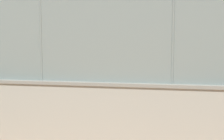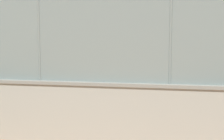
{
  "view_description": "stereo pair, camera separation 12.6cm",
  "coord_description": "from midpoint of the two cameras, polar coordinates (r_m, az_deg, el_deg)",
  "views": [
    {
      "loc": [
        -3.94,
        17.52,
        2.51
      ],
      "look_at": [
        -1.43,
        5.51,
        1.3
      ],
      "focal_mm": 47.54,
      "sensor_mm": 36.0,
      "label": 1
    },
    {
      "loc": [
        -4.06,
        17.49,
        2.51
      ],
      "look_at": [
        -1.43,
        5.51,
        1.3
      ],
      "focal_mm": 47.54,
      "sensor_mm": 36.0,
      "label": 2
    }
  ],
  "objects": [
    {
      "name": "spare_ball_by_wall",
      "position": [
        8.93,
        12.18,
        -10.57
      ],
      "size": [
        0.08,
        0.08,
        0.08
      ],
      "primitive_type": "sphere",
      "color": "orange",
      "rests_on": "ground_plane"
    },
    {
      "name": "fence_panel_on_wall",
      "position": [
        7.01,
        -2.02,
        7.01
      ],
      "size": [
        28.56,
        0.65,
        2.29
      ],
      "color": "slate",
      "rests_on": "perimeter_wall"
    },
    {
      "name": "ground_plane",
      "position": [
        18.13,
        -1.05,
        -2.33
      ],
      "size": [
        260.0,
        260.0,
        0.0
      ],
      "primitive_type": "plane",
      "color": "#A36B42"
    },
    {
      "name": "player_at_service_line",
      "position": [
        15.33,
        11.36,
        -0.09
      ],
      "size": [
        1.19,
        0.77,
        1.7
      ],
      "color": "#B2B2B2",
      "rests_on": "ground_plane"
    },
    {
      "name": "perimeter_wall",
      "position": [
        7.22,
        -1.96,
        -8.31
      ],
      "size": [
        29.08,
        0.96,
        1.53
      ],
      "color": "gray",
      "rests_on": "ground_plane"
    },
    {
      "name": "player_crossing_court",
      "position": [
        19.21,
        15.52,
        0.72
      ],
      "size": [
        0.75,
        1.03,
        1.59
      ],
      "color": "#591919",
      "rests_on": "ground_plane"
    }
  ]
}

